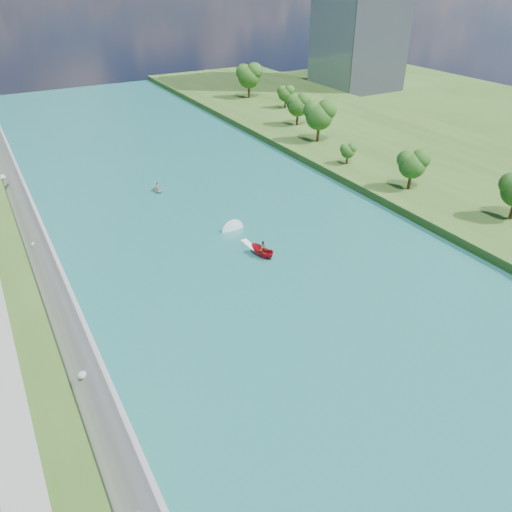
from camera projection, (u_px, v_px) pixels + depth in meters
ground at (316, 316)px, 58.01m from camera, size 260.00×260.00×0.00m
river_water at (237, 243)px, 72.99m from camera, size 55.00×240.00×0.10m
berm_east at (470, 177)px, 93.61m from camera, size 44.00×240.00×1.50m
riprap_bank at (51, 285)px, 60.45m from camera, size 3.92×236.00×4.05m
trees_east at (400, 144)px, 92.66m from camera, size 16.81×140.73×11.30m
motorboat at (256, 247)px, 70.69m from camera, size 3.60×18.92×1.95m
raft at (158, 189)px, 89.26m from camera, size 2.29×3.04×1.68m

